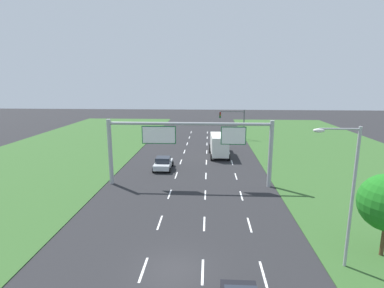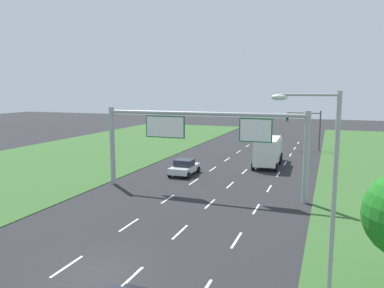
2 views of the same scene
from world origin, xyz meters
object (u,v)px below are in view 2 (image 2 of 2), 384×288
sign_gantry (200,135)px  traffic_light_mast (306,123)px  car_near_red (184,167)px  box_truck (268,150)px  street_lamp (324,180)px

sign_gantry → traffic_light_mast: size_ratio=3.08×
car_near_red → box_truck: bearing=47.4°
box_truck → sign_gantry: (-3.53, -13.34, 3.14)m
sign_gantry → box_truck: bearing=75.2°
sign_gantry → street_lamp: (9.83, -13.79, 0.20)m
street_lamp → car_near_red: bearing=124.8°
traffic_light_mast → street_lamp: size_ratio=0.66×
sign_gantry → street_lamp: bearing=-54.5°
box_truck → street_lamp: bearing=-79.0°
sign_gantry → street_lamp: street_lamp is taller
traffic_light_mast → street_lamp: (3.14, -39.92, 1.21)m
car_near_red → traffic_light_mast: traffic_light_mast is taller
car_near_red → sign_gantry: bearing=-56.6°
traffic_light_mast → street_lamp: bearing=-85.5°
traffic_light_mast → sign_gantry: bearing=-104.4°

